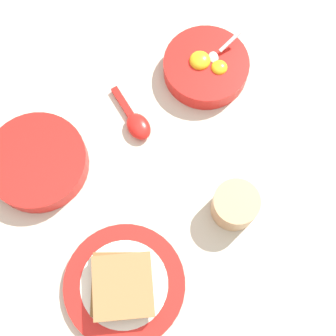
{
  "coord_description": "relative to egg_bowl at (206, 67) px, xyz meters",
  "views": [
    {
      "loc": [
        -0.23,
        -0.05,
        0.84
      ],
      "look_at": [
        0.04,
        -0.08,
        0.02
      ],
      "focal_mm": 50.0,
      "sensor_mm": 36.0,
      "label": 1
    }
  ],
  "objects": [
    {
      "name": "congee_bowl",
      "position": [
        -0.17,
        0.34,
        0.0
      ],
      "size": [
        0.19,
        0.19,
        0.04
      ],
      "color": "red",
      "rests_on": "ground_plane"
    },
    {
      "name": "ground_plane",
      "position": [
        -0.25,
        0.18,
        -0.02
      ],
      "size": [
        3.0,
        3.0,
        0.0
      ],
      "primitive_type": "plane",
      "color": "beige"
    },
    {
      "name": "drinking_cup",
      "position": [
        -0.29,
        -0.01,
        0.01
      ],
      "size": [
        0.08,
        0.08,
        0.06
      ],
      "color": "tan",
      "rests_on": "ground_plane"
    },
    {
      "name": "toast_plate",
      "position": [
        -0.4,
        0.19,
        -0.01
      ],
      "size": [
        0.21,
        0.21,
        0.02
      ],
      "color": "red",
      "rests_on": "ground_plane"
    },
    {
      "name": "toast_sandwich",
      "position": [
        -0.41,
        0.2,
        0.01
      ],
      "size": [
        0.12,
        0.11,
        0.04
      ],
      "color": "brown",
      "rests_on": "toast_plate"
    },
    {
      "name": "egg_bowl",
      "position": [
        0.0,
        0.0,
        0.0
      ],
      "size": [
        0.17,
        0.17,
        0.07
      ],
      "color": "red",
      "rests_on": "ground_plane"
    },
    {
      "name": "soup_spoon",
      "position": [
        -0.1,
        0.15,
        -0.01
      ],
      "size": [
        0.13,
        0.08,
        0.03
      ],
      "color": "red",
      "rests_on": "ground_plane"
    }
  ]
}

